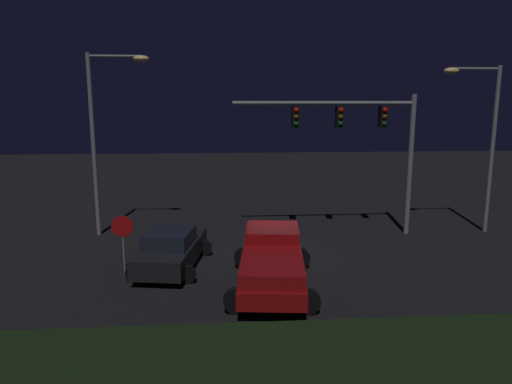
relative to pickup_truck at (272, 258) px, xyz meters
name	(u,v)px	position (x,y,z in m)	size (l,w,h in m)	color
ground_plane	(279,259)	(0.58, 2.73, -1.00)	(80.00, 80.00, 0.00)	black
pickup_truck	(272,258)	(0.00, 0.00, 0.00)	(3.27, 5.59, 1.80)	maroon
car_sedan	(171,249)	(-3.57, 2.05, -0.26)	(2.95, 4.64, 1.51)	black
traffic_signal_gantry	(360,130)	(4.63, 6.03, 3.90)	(8.32, 0.56, 6.50)	slate
street_lamp_left	(105,123)	(-6.89, 6.88, 4.22)	(2.76, 0.44, 8.29)	slate
street_lamp_right	(482,129)	(10.45, 6.12, 3.94)	(2.71, 0.44, 7.78)	slate
stop_sign	(123,234)	(-5.16, 1.35, 0.56)	(0.76, 0.08, 2.23)	slate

